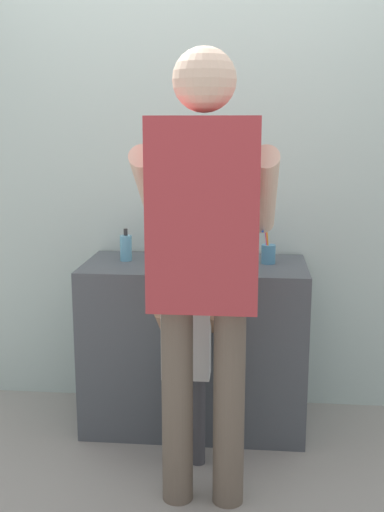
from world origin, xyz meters
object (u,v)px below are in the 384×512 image
object	(u,v)px
toothbrush_cup	(268,253)
child_toddler	(187,348)
adult_parent	(204,243)
soap_bottle	(126,248)

from	to	relation	value
toothbrush_cup	child_toddler	distance (m)	0.67
toothbrush_cup	child_toddler	size ratio (longest dim) A/B	0.22
adult_parent	child_toddler	bearing A→B (deg)	109.40
child_toddler	adult_parent	size ratio (longest dim) A/B	0.51
soap_bottle	adult_parent	world-z (taller)	adult_parent
toothbrush_cup	soap_bottle	xyz separation A→B (m)	(-0.72, -0.00, 0.01)
toothbrush_cup	child_toddler	world-z (taller)	toothbrush_cup
soap_bottle	adult_parent	xyz separation A→B (m)	(0.45, -0.71, 0.17)
toothbrush_cup	adult_parent	distance (m)	0.78
soap_bottle	child_toddler	xyz separation A→B (m)	(0.35, -0.43, -0.37)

